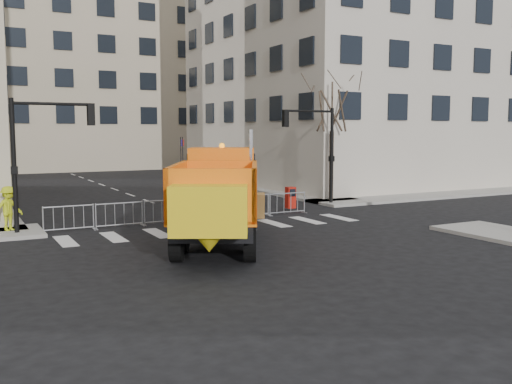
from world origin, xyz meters
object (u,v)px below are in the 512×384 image
cop_a (235,201)px  cop_c (227,201)px  cop_b (223,203)px  worker (9,208)px  newspaper_box (290,198)px  plow_truck (218,194)px

cop_a → cop_c: 0.42m
cop_b → cop_c: bearing=-101.2°
cop_a → cop_c: bearing=-21.0°
cop_a → cop_b: 1.53m
worker → cop_c: bearing=-35.9°
cop_b → cop_a: bearing=-114.6°
cop_a → worker: bearing=-27.5°
cop_b → newspaper_box: 5.67m
cop_b → plow_truck: bearing=84.6°
plow_truck → cop_c: size_ratio=5.68×
plow_truck → cop_a: 5.87m
cop_a → cop_b: bearing=23.0°
cop_a → cop_b: size_ratio=0.93×
cop_c → newspaper_box: (4.36, 1.53, -0.26)m
cop_b → cop_c: cop_b is taller
plow_truck → cop_c: bearing=-0.2°
cop_a → newspaper_box: cop_a is taller
plow_truck → cop_a: size_ratio=5.89×
plow_truck → worker: (-6.49, 6.01, -0.81)m
cop_a → cop_b: cop_b is taller
plow_truck → newspaper_box: size_ratio=9.87×
cop_a → worker: 9.59m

